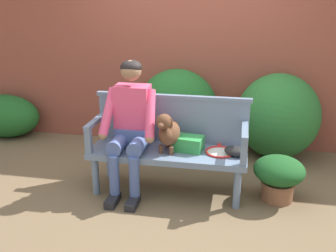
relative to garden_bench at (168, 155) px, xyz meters
name	(u,v)px	position (x,y,z in m)	size (l,w,h in m)	color
ground_plane	(168,190)	(0.00, 0.00, -0.39)	(40.00, 40.00, 0.00)	brown
brick_garden_fence	(190,51)	(0.00, 1.51, 0.82)	(8.00, 0.30, 2.41)	brown
hedge_bush_far_left	(278,116)	(1.13, 1.13, 0.13)	(0.99, 0.96, 1.03)	#286B2D
hedge_bush_mid_left	(164,116)	(-0.28, 1.18, 0.02)	(0.77, 0.75, 0.82)	#286B2D
hedge_bush_far_right	(5,116)	(-2.54, 1.13, -0.09)	(1.00, 0.62, 0.60)	#1E5B23
hedge_bush_mid_right	(177,110)	(-0.10, 1.13, 0.13)	(1.02, 0.91, 1.04)	#1E5B23
garden_bench	(168,155)	(0.00, 0.00, 0.00)	(1.55, 0.54, 0.45)	slate
bench_backrest	(172,118)	(0.00, 0.24, 0.31)	(1.59, 0.06, 0.50)	slate
bench_armrest_left_end	(93,129)	(-0.73, -0.09, 0.26)	(0.06, 0.54, 0.28)	slate
bench_armrest_right_end	(245,139)	(0.73, -0.09, 0.26)	(0.06, 0.54, 0.28)	slate
person_seated	(131,122)	(-0.37, -0.02, 0.33)	(0.56, 0.67, 1.32)	black
dog_on_bench	(168,132)	(0.01, -0.05, 0.27)	(0.25, 0.42, 0.41)	brown
tennis_racket	(220,151)	(0.51, 0.05, 0.07)	(0.32, 0.57, 0.03)	red
baseball_glove	(235,151)	(0.66, -0.01, 0.10)	(0.22, 0.17, 0.09)	black
sports_bag	(188,143)	(0.20, 0.03, 0.13)	(0.28, 0.20, 0.14)	#2D8E42
potted_plant	(279,175)	(1.08, 0.02, -0.12)	(0.49, 0.49, 0.44)	brown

